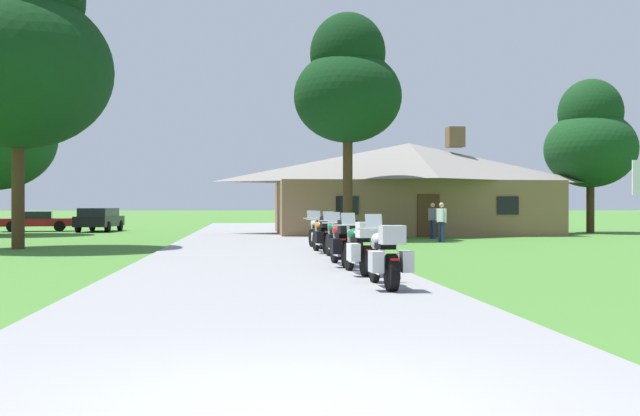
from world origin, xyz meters
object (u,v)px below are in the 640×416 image
Objects in this scene: motorcycle_green_second_in_row at (360,248)px; bystander_white_shirt_beside_signpost at (442,220)px; motorcycle_red_third_in_row at (343,243)px; bystander_gray_shirt_near_lodge at (433,219)px; tree_right_of_lodge at (590,138)px; motorcycle_green_fourth_in_row at (337,238)px; motorcycle_orange_fifth_in_row at (323,235)px; tree_by_lodge_front at (348,84)px; motorcycle_silver_nearest_to_camera at (385,257)px; tree_left_near at (18,47)px; motorcycle_silver_farthest_in_row at (318,232)px; parked_black_suv_far_left at (99,219)px; parked_red_sedan_far_left at (37,221)px.

bystander_white_shirt_beside_signpost is at bearing 61.98° from motorcycle_green_second_in_row.
bystander_gray_shirt_near_lodge reaches higher than motorcycle_red_third_in_row.
tree_right_of_lodge is at bearing -77.80° from bystander_white_shirt_beside_signpost.
motorcycle_green_fourth_in_row is 11.01m from bystander_white_shirt_beside_signpost.
bystander_gray_shirt_near_lodge reaches higher than motorcycle_orange_fifth_in_row.
motorcycle_green_fourth_in_row is at bearing -99.38° from tree_by_lodge_front.
tree_left_near is at bearing 125.41° from motorcycle_silver_nearest_to_camera.
tree_by_lodge_front reaches higher than motorcycle_silver_farthest_in_row.
bystander_gray_shirt_near_lodge is 0.35× the size of parked_black_suv_far_left.
motorcycle_silver_nearest_to_camera is 2.59m from motorcycle_green_second_in_row.
motorcycle_green_second_in_row is 7.22m from motorcycle_orange_fifth_in_row.
parked_black_suv_far_left is (-11.12, 29.03, 0.17)m from motorcycle_green_second_in_row.
motorcycle_orange_fifth_in_row is at bearing 86.33° from motorcycle_green_fourth_in_row.
motorcycle_silver_farthest_in_row is at bearing 116.55° from bystander_gray_shirt_near_lodge.
motorcycle_green_fourth_in_row is 0.44× the size of parked_black_suv_far_left.
parked_black_suv_far_left is 3.91m from parked_red_sedan_far_left.
bystander_gray_shirt_near_lodge is (6.15, 7.98, 0.31)m from motorcycle_silver_farthest_in_row.
motorcycle_silver_farthest_in_row is 7.28m from bystander_white_shirt_beside_signpost.
tree_left_near is at bearing 71.94° from bystander_white_shirt_beside_signpost.
tree_right_of_lodge is at bearing 25.02° from tree_left_near.
bystander_gray_shirt_near_lodge is 3.43m from bystander_white_shirt_beside_signpost.
motorcycle_green_fourth_in_row is 14.13m from tree_by_lodge_front.
motorcycle_orange_fifth_in_row is 0.18× the size of tree_left_near.
motorcycle_orange_fifth_in_row is at bearing -158.33° from parked_red_sedan_far_left.
parked_red_sedan_far_left is (-14.93, 22.56, 0.03)m from motorcycle_orange_fifth_in_row.
motorcycle_green_fourth_in_row is (0.19, 2.60, 0.00)m from motorcycle_red_third_in_row.
bystander_gray_shirt_near_lodge is at bearing -28.98° from parked_black_suv_far_left.
motorcycle_orange_fifth_in_row is 0.46× the size of parked_red_sedan_far_left.
bystander_gray_shirt_near_lodge is (6.29, 15.47, 0.32)m from motorcycle_red_third_in_row.
motorcycle_silver_farthest_in_row is 0.20× the size of tree_by_lodge_front.
bystander_white_shirt_beside_signpost is 0.16× the size of tree_by_lodge_front.
parked_black_suv_far_left reaches higher than parked_red_sedan_far_left.
motorcycle_orange_fifth_in_row is at bearing 88.70° from motorcycle_silver_nearest_to_camera.
tree_by_lodge_front is at bearing 76.58° from motorcycle_green_second_in_row.
tree_by_lodge_front reaches higher than bystander_white_shirt_beside_signpost.
tree_right_of_lodge reaches higher than bystander_gray_shirt_near_lodge.
motorcycle_green_second_in_row reaches higher than parked_red_sedan_far_left.
tree_by_lodge_front is at bearing 66.49° from motorcycle_silver_farthest_in_row.
bystander_white_shirt_beside_signpost reaches higher than motorcycle_red_third_in_row.
motorcycle_silver_nearest_to_camera and motorcycle_silver_farthest_in_row have the same top height.
bystander_white_shirt_beside_signpost is 0.19× the size of tree_right_of_lodge.
bystander_white_shirt_beside_signpost is at bearing -139.17° from tree_right_of_lodge.
tree_by_lodge_front is at bearing -138.13° from parked_red_sedan_far_left.
bystander_white_shirt_beside_signpost reaches higher than parked_black_suv_far_left.
tree_left_near is at bearing -154.68° from tree_by_lodge_front.
tree_by_lodge_front is at bearing 73.99° from motorcycle_green_fourth_in_row.
motorcycle_green_fourth_in_row is 0.20× the size of tree_by_lodge_front.
bystander_gray_shirt_near_lodge is 20.71m from parked_black_suv_far_left.
parked_red_sedan_far_left is (-15.00, 20.10, 0.02)m from motorcycle_silver_farthest_in_row.
tree_left_near reaches higher than motorcycle_orange_fifth_in_row.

